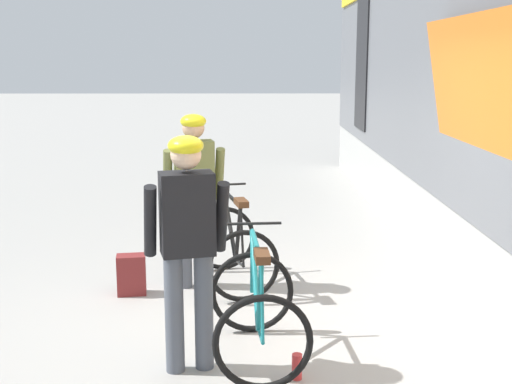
# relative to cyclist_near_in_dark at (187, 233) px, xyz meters

# --- Properties ---
(ground_plane) EXTENTS (80.00, 80.00, 0.00)m
(ground_plane) POSITION_rel_cyclist_near_in_dark_xyz_m (0.59, 0.66, -1.05)
(ground_plane) COLOR #A09E99
(cyclist_near_in_dark) EXTENTS (0.65, 0.40, 1.76)m
(cyclist_near_in_dark) POSITION_rel_cyclist_near_in_dark_xyz_m (0.00, 0.00, 0.00)
(cyclist_near_in_dark) COLOR #4C515B
(cyclist_near_in_dark) RESTS_ON ground
(cyclist_far_in_olive) EXTENTS (0.65, 0.39, 1.76)m
(cyclist_far_in_olive) POSITION_rel_cyclist_near_in_dark_xyz_m (-0.11, 1.85, 0.00)
(cyclist_far_in_olive) COLOR #4C515B
(cyclist_far_in_olive) RESTS_ON ground
(bicycle_near_teal) EXTENTS (0.79, 1.12, 0.99)m
(bicycle_near_teal) POSITION_rel_cyclist_near_in_dark_xyz_m (0.50, 0.17, -0.65)
(bicycle_near_teal) COLOR black
(bicycle_near_teal) RESTS_ON ground
(bicycle_far_black) EXTENTS (0.94, 1.20, 0.99)m
(bicycle_far_black) POSITION_rel_cyclist_near_in_dark_xyz_m (0.27, 1.89, -0.65)
(bicycle_far_black) COLOR black
(bicycle_far_black) RESTS_ON ground
(backpack_on_platform) EXTENTS (0.30, 0.22, 0.40)m
(backpack_on_platform) POSITION_rel_cyclist_near_in_dark_xyz_m (-0.73, 1.62, -0.85)
(backpack_on_platform) COLOR maroon
(backpack_on_platform) RESTS_ON ground
(water_bottle_near_the_bikes) EXTENTS (0.08, 0.08, 0.19)m
(water_bottle_near_the_bikes) POSITION_rel_cyclist_near_in_dark_xyz_m (0.79, -0.16, -0.96)
(water_bottle_near_the_bikes) COLOR red
(water_bottle_near_the_bikes) RESTS_ON ground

